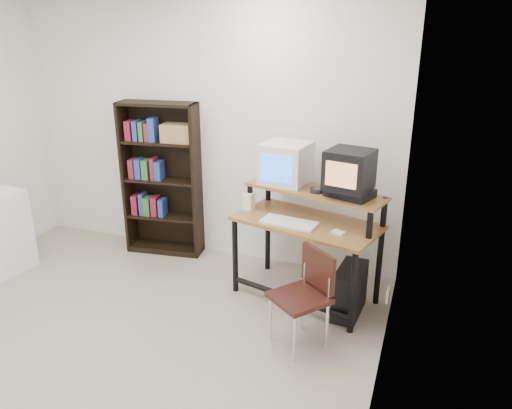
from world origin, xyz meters
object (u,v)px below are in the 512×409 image
(crt_monitor, at_px, (286,164))
(pc_tower, at_px, (350,291))
(computer_desk, at_px, (308,225))
(school_chair, at_px, (306,289))
(crt_tv, at_px, (349,170))
(bookshelf, at_px, (162,177))

(crt_monitor, xyz_separation_m, pc_tower, (0.69, -0.36, -0.94))
(computer_desk, bearing_deg, school_chair, -61.13)
(pc_tower, bearing_deg, school_chair, -111.37)
(crt_tv, relative_size, school_chair, 0.54)
(school_chair, bearing_deg, computer_desk, 141.53)
(pc_tower, bearing_deg, computer_desk, 164.67)
(computer_desk, distance_m, school_chair, 0.73)
(pc_tower, height_order, bookshelf, bookshelf)
(computer_desk, xyz_separation_m, bookshelf, (-1.66, 0.44, 0.13))
(crt_monitor, xyz_separation_m, crt_tv, (0.59, -0.20, 0.06))
(crt_tv, bearing_deg, computer_desk, -166.05)
(computer_desk, height_order, school_chair, computer_desk)
(crt_tv, height_order, pc_tower, crt_tv)
(crt_tv, bearing_deg, crt_monitor, 173.15)
(crt_tv, relative_size, pc_tower, 0.91)
(crt_tv, relative_size, bookshelf, 0.26)
(crt_tv, xyz_separation_m, bookshelf, (-1.98, 0.43, -0.39))
(pc_tower, xyz_separation_m, bookshelf, (-2.08, 0.59, 0.62))
(crt_monitor, relative_size, school_chair, 0.59)
(crt_monitor, relative_size, pc_tower, 0.98)
(crt_tv, xyz_separation_m, pc_tower, (0.10, -0.16, -1.00))
(computer_desk, distance_m, crt_tv, 0.61)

